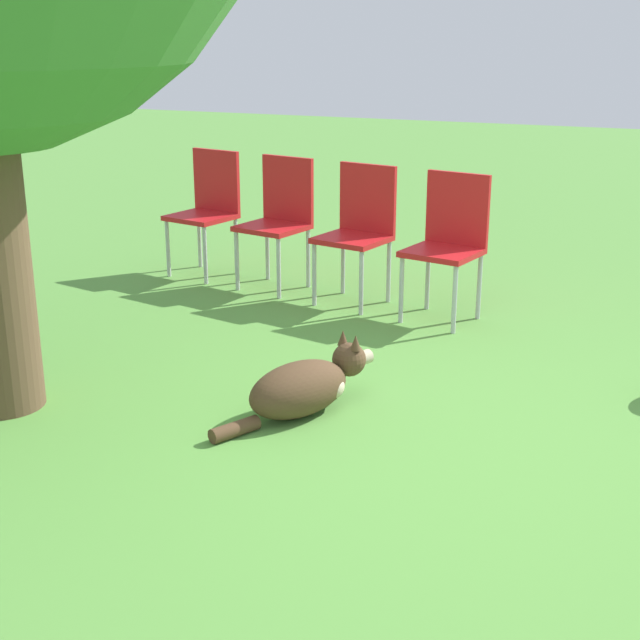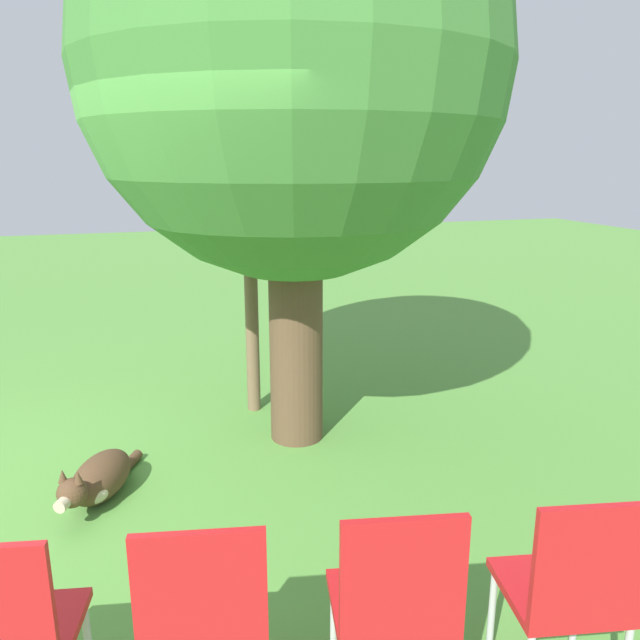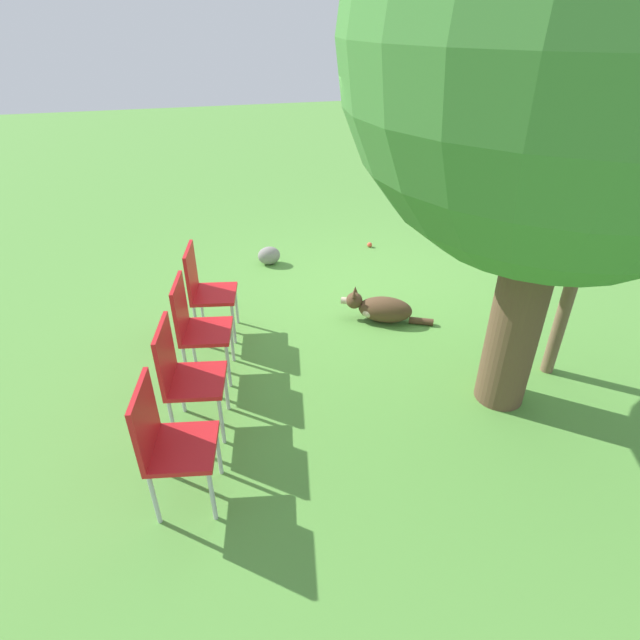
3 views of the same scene
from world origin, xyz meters
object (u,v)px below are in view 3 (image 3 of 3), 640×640
red_chair_2 (183,372)px  red_chair_0 (204,286)px  tennis_ball (370,245)px  fence_post (567,301)px  red_chair_3 (167,439)px  dog (381,309)px  red_chair_1 (195,324)px  oak_tree (584,41)px

red_chair_2 → red_chair_0: bearing=90.6°
tennis_ball → red_chair_0: bearing=35.6°
fence_post → tennis_ball: bearing=-78.9°
red_chair_3 → dog: bearing=51.0°
red_chair_1 → red_chair_0: bearing=90.6°
oak_tree → red_chair_0: oak_tree is taller
fence_post → red_chair_2: fence_post is taller
red_chair_3 → red_chair_2: bearing=90.6°
oak_tree → dog: 2.97m
red_chair_3 → oak_tree: bearing=18.7°
fence_post → red_chair_0: size_ratio=1.53×
red_chair_2 → red_chair_3: size_ratio=1.00×
oak_tree → fence_post: (-0.64, -0.21, -1.95)m
oak_tree → red_chair_3: bearing=7.8°
oak_tree → red_chair_1: oak_tree is taller
oak_tree → fence_post: 2.06m
red_chair_0 → red_chair_2: bearing=-89.4°
red_chair_2 → tennis_ball: size_ratio=13.95×
oak_tree → fence_post: size_ratio=2.86×
dog → red_chair_0: 1.84m
red_chair_0 → red_chair_2: size_ratio=1.00×
red_chair_0 → red_chair_3: bearing=-89.4°
oak_tree → tennis_ball: bearing=-90.5°
red_chair_3 → tennis_ball: red_chair_3 is taller
fence_post → red_chair_0: bearing=-25.9°
red_chair_3 → tennis_ball: 4.61m
dog → red_chair_0: (1.78, -0.20, 0.41)m
red_chair_1 → dog: bearing=24.7°
fence_post → red_chair_0: (2.96, -1.43, -0.18)m
red_chair_2 → tennis_ball: (-2.59, -3.02, -0.51)m
oak_tree → red_chair_1: 3.39m
fence_post → red_chair_1: size_ratio=1.53×
dog → red_chair_2: 2.36m
oak_tree → tennis_ball: 4.25m
fence_post → oak_tree: bearing=18.4°
red_chair_0 → oak_tree: bearing=-24.5°
red_chair_1 → red_chair_2: same height
dog → fence_post: bearing=159.7°
red_chair_1 → tennis_ball: 3.44m
red_chair_1 → red_chair_2: 0.68m
dog → oak_tree: bearing=136.4°
fence_post → red_chair_0: fence_post is taller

